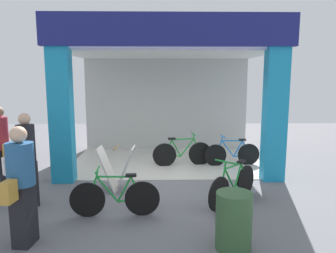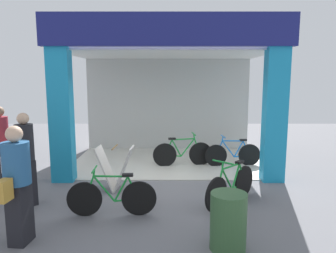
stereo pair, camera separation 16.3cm
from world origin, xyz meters
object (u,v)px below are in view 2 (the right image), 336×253
bicycle_parked_0 (112,197)px  trash_bin (228,221)px  bicycle_inside_0 (183,153)px  bicycle_inside_1 (233,154)px  pedestrian_0 (1,147)px  bicycle_parked_1 (231,186)px  pedestrian_3 (17,183)px  sandwich_board_sign (115,168)px  pedestrian_2 (25,159)px

bicycle_parked_0 → trash_bin: (1.81, -1.10, 0.07)m
bicycle_inside_0 → bicycle_inside_1: (1.36, -0.01, -0.02)m
bicycle_inside_1 → pedestrian_0: bearing=-161.0°
bicycle_parked_1 → pedestrian_0: 4.83m
bicycle_inside_1 → pedestrian_0: 5.62m
bicycle_parked_1 → pedestrian_0: pedestrian_0 is taller
bicycle_parked_0 → bicycle_parked_1: (2.17, 0.52, 0.02)m
bicycle_inside_1 → pedestrian_3: pedestrian_3 is taller
bicycle_parked_1 → sandwich_board_sign: bearing=162.0°
pedestrian_2 → bicycle_inside_1: bearing=31.4°
bicycle_inside_1 → pedestrian_0: (-5.29, -1.82, 0.59)m
bicycle_inside_1 → sandwich_board_sign: (-2.88, -1.87, 0.14)m
bicycle_parked_1 → sandwich_board_sign: 2.44m
pedestrian_3 → bicycle_parked_1: bearing=23.7°
bicycle_parked_1 → pedestrian_3: 3.68m
sandwich_board_sign → pedestrian_0: 2.45m
bicycle_inside_0 → bicycle_inside_1: bearing=-0.4°
bicycle_parked_1 → pedestrian_2: (-3.85, -0.07, 0.54)m
bicycle_inside_1 → pedestrian_2: (-4.41, -2.69, 0.56)m
bicycle_inside_0 → trash_bin: bearing=-84.1°
bicycle_inside_0 → pedestrian_3: 4.85m
bicycle_inside_0 → sandwich_board_sign: (-1.52, -1.88, 0.12)m
bicycle_parked_1 → bicycle_inside_0: bearing=106.9°
bicycle_parked_0 → pedestrian_3: 1.60m
bicycle_inside_0 → pedestrian_2: 4.11m
bicycle_parked_0 → pedestrian_0: 2.94m
bicycle_inside_0 → bicycle_parked_0: bearing=-113.4°
pedestrian_0 → pedestrian_3: size_ratio=1.04×
sandwich_board_sign → bicycle_inside_1: bearing=33.0°
bicycle_parked_1 → trash_bin: size_ratio=1.51×
bicycle_parked_1 → pedestrian_2: size_ratio=0.70×
bicycle_parked_0 → trash_bin: bearing=-31.2°
bicycle_parked_0 → pedestrian_0: (-2.56, 1.33, 0.59)m
bicycle_inside_0 → pedestrian_0: pedestrian_0 is taller
sandwich_board_sign → pedestrian_3: pedestrian_3 is taller
pedestrian_0 → pedestrian_3: 2.66m
sandwich_board_sign → pedestrian_2: bearing=-151.6°
bicycle_inside_0 → bicycle_parked_1: bicycle_inside_0 is taller
trash_bin → pedestrian_3: bearing=177.0°
pedestrian_2 → bicycle_parked_1: bearing=1.1°
bicycle_inside_0 → trash_bin: 4.28m
sandwich_board_sign → pedestrian_3: 2.48m
bicycle_parked_0 → trash_bin: bicycle_parked_0 is taller
bicycle_parked_1 → sandwich_board_sign: (-2.32, 0.75, 0.12)m
pedestrian_0 → trash_bin: pedestrian_0 is taller
bicycle_parked_0 → pedestrian_3: size_ratio=0.90×
bicycle_parked_1 → trash_bin: bicycle_parked_1 is taller
bicycle_parked_0 → pedestrian_0: bearing=152.6°
bicycle_parked_0 → pedestrian_2: bearing=165.0°
bicycle_inside_1 → bicycle_parked_1: bicycle_parked_1 is taller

